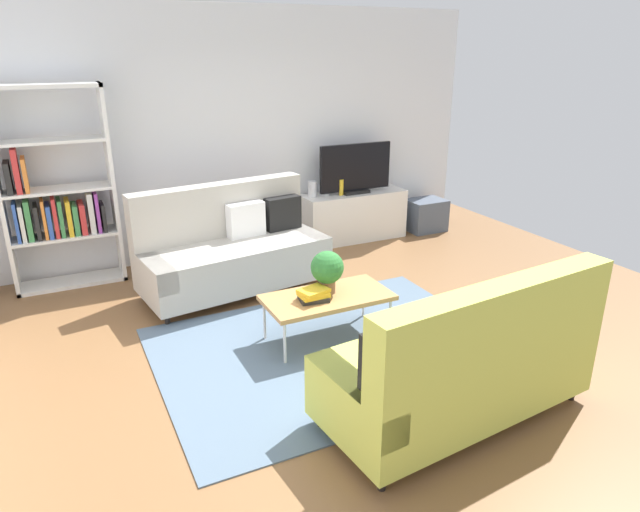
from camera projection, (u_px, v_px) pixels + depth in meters
The scene contains 17 objects.
ground_plane at pixel (342, 343), 4.95m from camera, with size 7.68×7.68×0.00m, color brown.
wall_far at pixel (234, 134), 6.80m from camera, with size 6.40×0.12×2.90m, color silver.
area_rug at pixel (332, 349), 4.84m from camera, with size 2.90×2.20×0.01m, color slate.
couch_beige at pixel (233, 249), 5.91m from camera, with size 2.00×1.09×1.10m.
couch_green at pixel (461, 363), 3.80m from camera, with size 1.97×1.01×1.10m.
coffee_table at pixel (327, 298), 4.90m from camera, with size 1.10×0.56×0.42m.
tv_console at pixel (354, 216), 7.52m from camera, with size 1.40×0.44×0.64m, color silver.
tv at pixel (355, 169), 7.28m from camera, with size 1.00×0.20×0.64m.
bookshelf at pixel (56, 197), 5.86m from camera, with size 1.10×0.36×2.10m.
storage_trunk at pixel (425, 215), 7.93m from camera, with size 0.52×0.40×0.44m, color #4C5666.
potted_plant at pixel (327, 269), 4.87m from camera, with size 0.29×0.29×0.38m.
table_book_0 at pixel (314, 298), 4.79m from camera, with size 0.24×0.18×0.04m, color #262626.
table_book_1 at pixel (314, 294), 4.77m from camera, with size 0.24×0.18×0.04m, color gold.
table_book_2 at pixel (314, 291), 4.76m from camera, with size 0.24×0.18×0.03m, color gold.
vase_0 at pixel (312, 189), 7.18m from camera, with size 0.11×0.11×0.20m, color silver.
vase_1 at pixel (324, 190), 7.26m from camera, with size 0.14×0.14×0.15m, color silver.
bottle_0 at pixel (341, 187), 7.25m from camera, with size 0.06×0.06×0.20m, color gold.
Camera 1 is at (-2.09, -3.84, 2.44)m, focal length 31.81 mm.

